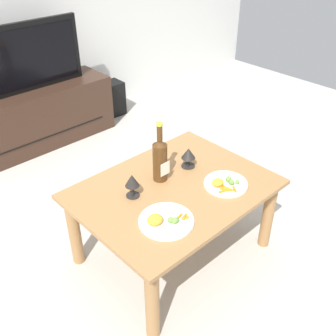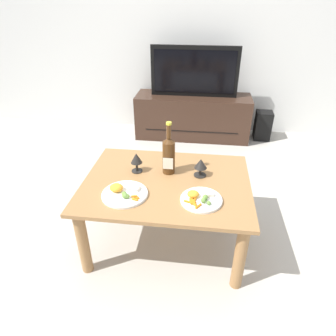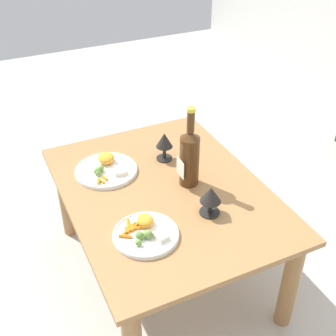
# 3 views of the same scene
# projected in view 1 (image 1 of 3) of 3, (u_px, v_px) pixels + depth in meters

# --- Properties ---
(ground_plane) EXTENTS (6.40, 6.40, 0.00)m
(ground_plane) POSITION_uv_depth(u_px,v_px,m) (173.00, 252.00, 2.48)
(ground_plane) COLOR #B7B2A8
(dining_table) EXTENTS (1.07, 0.81, 0.50)m
(dining_table) POSITION_uv_depth(u_px,v_px,m) (174.00, 200.00, 2.25)
(dining_table) COLOR #9E7042
(dining_table) RESTS_ON ground_plane
(tv_stand) EXTENTS (1.34, 0.43, 0.51)m
(tv_stand) POSITION_uv_depth(u_px,v_px,m) (37.00, 117.00, 3.48)
(tv_stand) COLOR #382319
(tv_stand) RESTS_ON ground_plane
(tv_screen) EXTENTS (0.98, 0.05, 0.55)m
(tv_screen) POSITION_uv_depth(u_px,v_px,m) (25.00, 58.00, 3.19)
(tv_screen) COLOR black
(tv_screen) RESTS_ON tv_stand
(floor_speaker) EXTENTS (0.19, 0.19, 0.34)m
(floor_speaker) POSITION_uv_depth(u_px,v_px,m) (113.00, 98.00, 4.03)
(floor_speaker) COLOR black
(floor_speaker) RESTS_ON ground_plane
(wine_bottle) EXTENTS (0.08, 0.08, 0.36)m
(wine_bottle) POSITION_uv_depth(u_px,v_px,m) (160.00, 158.00, 2.19)
(wine_bottle) COLOR #4C2D14
(wine_bottle) RESTS_ON dining_table
(goblet_left) EXTENTS (0.08, 0.08, 0.14)m
(goblet_left) POSITION_uv_depth(u_px,v_px,m) (132.00, 182.00, 2.09)
(goblet_left) COLOR black
(goblet_left) RESTS_ON dining_table
(goblet_right) EXTENTS (0.08, 0.08, 0.12)m
(goblet_right) POSITION_uv_depth(u_px,v_px,m) (188.00, 154.00, 2.33)
(goblet_right) COLOR black
(goblet_right) RESTS_ON dining_table
(dinner_plate_left) EXTENTS (0.28, 0.28, 0.06)m
(dinner_plate_left) POSITION_uv_depth(u_px,v_px,m) (165.00, 220.00, 1.95)
(dinner_plate_left) COLOR white
(dinner_plate_left) RESTS_ON dining_table
(dinner_plate_right) EXTENTS (0.25, 0.25, 0.05)m
(dinner_plate_right) POSITION_uv_depth(u_px,v_px,m) (225.00, 183.00, 2.21)
(dinner_plate_right) COLOR white
(dinner_plate_right) RESTS_ON dining_table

